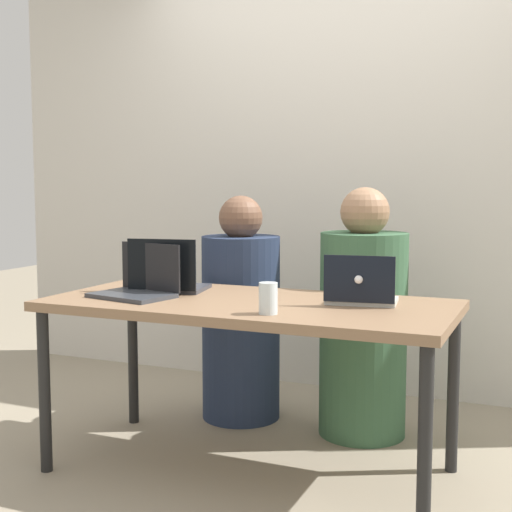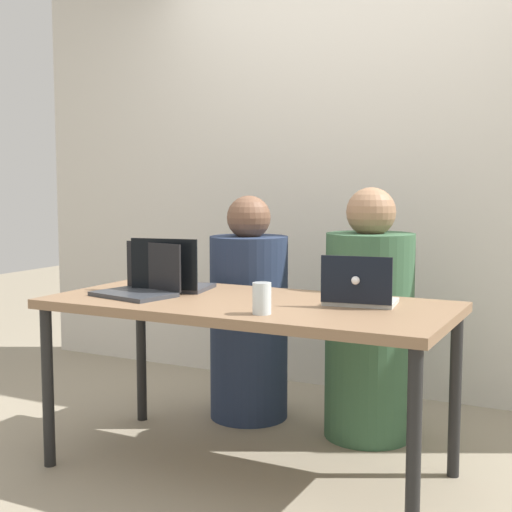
{
  "view_description": "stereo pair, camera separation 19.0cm",
  "coord_description": "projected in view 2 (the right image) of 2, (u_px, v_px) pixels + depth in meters",
  "views": [
    {
      "loc": [
        1.18,
        -2.68,
        1.22
      ],
      "look_at": [
        0.0,
        0.08,
        0.92
      ],
      "focal_mm": 50.0,
      "sensor_mm": 36.0,
      "label": 1
    },
    {
      "loc": [
        1.35,
        -2.6,
        1.22
      ],
      "look_at": [
        0.0,
        0.08,
        0.92
      ],
      "focal_mm": 50.0,
      "sensor_mm": 36.0,
      "label": 2
    }
  ],
  "objects": [
    {
      "name": "person_on_right",
      "position": [
        369.0,
        327.0,
        3.41
      ],
      "size": [
        0.47,
        0.47,
        1.2
      ],
      "rotation": [
        0.0,
        0.0,
        3.26
      ],
      "color": "#375D3F",
      "rests_on": "ground"
    },
    {
      "name": "laptop_front_left",
      "position": [
        141.0,
        284.0,
        3.11
      ],
      "size": [
        0.38,
        0.3,
        0.23
      ],
      "rotation": [
        0.0,
        0.0,
        -0.21
      ],
      "color": "#35383E",
      "rests_on": "desk"
    },
    {
      "name": "back_wall",
      "position": [
        358.0,
        171.0,
        4.15
      ],
      "size": [
        4.5,
        0.1,
        2.59
      ],
      "primitive_type": "cube",
      "color": "beige",
      "rests_on": "ground"
    },
    {
      "name": "laptop_back_right",
      "position": [
        359.0,
        294.0,
        2.85
      ],
      "size": [
        0.31,
        0.25,
        0.2
      ],
      "rotation": [
        0.0,
        0.0,
        3.28
      ],
      "color": "silver",
      "rests_on": "desk"
    },
    {
      "name": "person_on_left",
      "position": [
        249.0,
        320.0,
        3.7
      ],
      "size": [
        0.45,
        0.45,
        1.16
      ],
      "rotation": [
        0.0,
        0.0,
        3.02
      ],
      "color": "#24314C",
      "rests_on": "ground"
    },
    {
      "name": "desk",
      "position": [
        248.0,
        316.0,
        2.97
      ],
      "size": [
        1.69,
        0.78,
        0.74
      ],
      "color": "#836348",
      "rests_on": "ground"
    },
    {
      "name": "ground_plane",
      "position": [
        248.0,
        471.0,
        3.04
      ],
      "size": [
        12.0,
        12.0,
        0.0
      ],
      "primitive_type": "plane",
      "color": "gray"
    },
    {
      "name": "water_glass_right",
      "position": [
        262.0,
        300.0,
        2.66
      ],
      "size": [
        0.07,
        0.07,
        0.12
      ],
      "color": "silver",
      "rests_on": "desk"
    },
    {
      "name": "laptop_back_left",
      "position": [
        171.0,
        279.0,
        3.24
      ],
      "size": [
        0.35,
        0.31,
        0.24
      ],
      "rotation": [
        0.0,
        0.0,
        3.32
      ],
      "color": "#35363F",
      "rests_on": "desk"
    }
  ]
}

